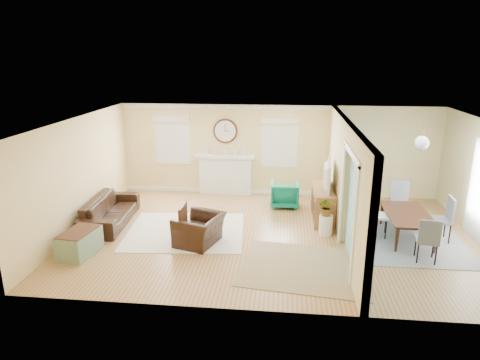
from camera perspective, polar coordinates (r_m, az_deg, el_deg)
name	(u,v)px	position (r m, az deg, el deg)	size (l,w,h in m)	color
floor	(274,235)	(9.84, 4.49, -7.35)	(9.00, 9.00, 0.00)	olive
wall_back	(278,151)	(12.29, 5.04, 3.91)	(9.00, 0.02, 2.60)	#D9BA7A
wall_front	(270,237)	(6.57, 3.97, -7.56)	(9.00, 0.02, 2.60)	#D9BA7A
wall_left	(78,175)	(10.48, -20.73, 0.66)	(0.02, 6.00, 2.60)	#D9BA7A
ceiling	(276,121)	(9.10, 4.86, 7.79)	(9.00, 6.00, 0.02)	white
partition	(344,177)	(9.73, 13.65, 0.45)	(0.17, 6.00, 2.60)	#D9BA7A
fireplace	(225,174)	(12.46, -1.96, 0.81)	(1.70, 0.30, 1.17)	white
wall_clock	(225,131)	(12.26, -1.97, 6.56)	(0.70, 0.07, 0.70)	#462619
window_left	(172,137)	(12.59, -9.01, 5.74)	(1.05, 0.13, 1.42)	white
window_right	(280,139)	(12.17, 5.32, 5.50)	(1.05, 0.13, 1.42)	white
pendant	(422,143)	(9.59, 23.08, 4.55)	(0.30, 0.30, 0.55)	gold
rug_cream	(186,231)	(10.08, -7.25, -6.79)	(2.65, 2.30, 0.01)	white
rug_jute	(305,267)	(8.52, 8.64, -11.44)	(2.42, 1.98, 0.01)	tan
rug_grey	(406,238)	(10.37, 21.31, -7.17)	(2.32, 2.90, 0.01)	gray
sofa	(110,211)	(10.84, -16.92, -3.92)	(2.20, 0.86, 0.64)	black
eames_chair	(199,230)	(9.32, -5.43, -6.62)	(1.00, 0.87, 0.65)	black
green_chair	(285,194)	(11.55, 5.97, -1.89)	(0.73, 0.75, 0.68)	#09745D
trunk	(80,243)	(9.41, -20.60, -7.86)	(0.67, 0.97, 0.52)	gray
credenza	(323,204)	(10.79, 10.98, -3.13)	(0.49, 1.44, 0.80)	olive
tv	(324,175)	(10.56, 11.10, 0.64)	(1.17, 0.15, 0.68)	black
garden_stool	(326,225)	(9.97, 11.37, -5.89)	(0.31, 0.31, 0.46)	white
potted_plant	(327,207)	(9.81, 11.51, -3.49)	(0.39, 0.34, 0.43)	#337F33
dining_table	(408,226)	(10.26, 21.47, -5.69)	(1.67, 0.93, 0.59)	#462619
dining_chair_n	(400,198)	(11.20, 20.59, -2.24)	(0.47, 0.47, 0.98)	gray
dining_chair_s	(427,236)	(9.22, 23.72, -6.80)	(0.46, 0.46, 0.93)	gray
dining_chair_w	(379,211)	(10.07, 18.02, -3.91)	(0.53, 0.53, 1.01)	white
dining_chair_e	(441,215)	(10.30, 25.18, -4.27)	(0.47, 0.47, 1.01)	gray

